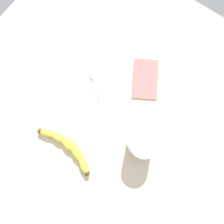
% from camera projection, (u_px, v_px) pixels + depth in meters
% --- Properties ---
extents(wooden_tabletop, '(1.20, 1.20, 0.03)m').
position_uv_depth(wooden_tabletop, '(110.00, 119.00, 0.78)').
color(wooden_tabletop, '#C6B697').
rests_on(wooden_tabletop, ground).
extents(banana, '(0.07, 0.24, 0.04)m').
position_uv_depth(banana, '(68.00, 147.00, 0.73)').
color(banana, yellow).
rests_on(banana, wooden_tabletop).
extents(smoothie_glass, '(0.09, 0.09, 0.11)m').
position_uv_depth(smoothie_glass, '(142.00, 145.00, 0.70)').
color(smoothie_glass, silver).
rests_on(smoothie_glass, wooden_tabletop).
extents(teaspoon, '(0.08, 0.10, 0.01)m').
position_uv_depth(teaspoon, '(93.00, 77.00, 0.79)').
color(teaspoon, silver).
rests_on(teaspoon, wooden_tabletop).
extents(folded_napkin, '(0.18, 0.16, 0.01)m').
position_uv_depth(folded_napkin, '(145.00, 79.00, 0.79)').
color(folded_napkin, '#BC6660').
rests_on(folded_napkin, wooden_tabletop).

